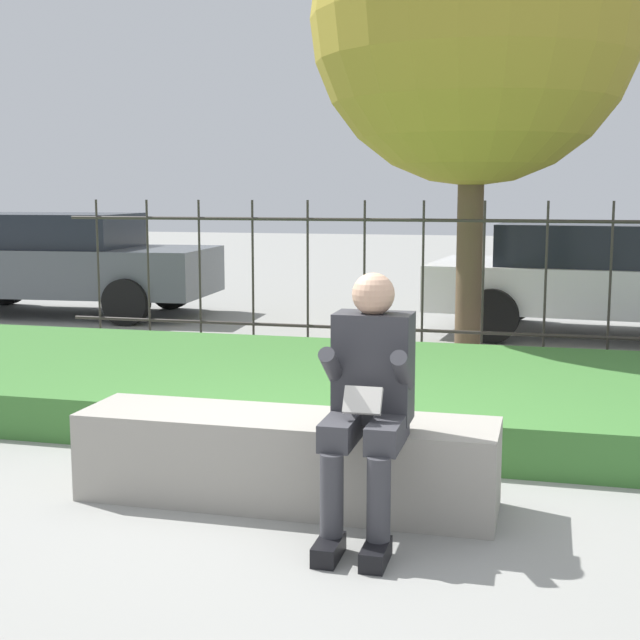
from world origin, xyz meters
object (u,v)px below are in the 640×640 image
(car_parked_left, at_px, (57,261))
(car_parked_center, at_px, (616,276))
(person_seated_reader, at_px, (369,393))
(stone_bench, at_px, (286,464))
(tree_behind_fence, at_px, (475,20))

(car_parked_left, bearing_deg, car_parked_center, -4.41)
(person_seated_reader, relative_size, car_parked_left, 0.30)
(person_seated_reader, height_order, car_parked_left, car_parked_left)
(stone_bench, distance_m, tree_behind_fence, 5.69)
(car_parked_left, bearing_deg, stone_bench, -54.81)
(tree_behind_fence, bearing_deg, car_parked_center, 45.73)
(stone_bench, height_order, car_parked_center, car_parked_center)
(person_seated_reader, distance_m, car_parked_left, 8.79)
(car_parked_left, relative_size, tree_behind_fence, 0.86)
(stone_bench, xyz_separation_m, car_parked_center, (2.10, 6.31, 0.49))
(car_parked_center, bearing_deg, tree_behind_fence, -129.44)
(stone_bench, distance_m, car_parked_center, 6.67)
(car_parked_left, distance_m, tree_behind_fence, 6.50)
(car_parked_left, bearing_deg, person_seated_reader, -53.47)
(stone_bench, bearing_deg, tree_behind_fence, 83.34)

